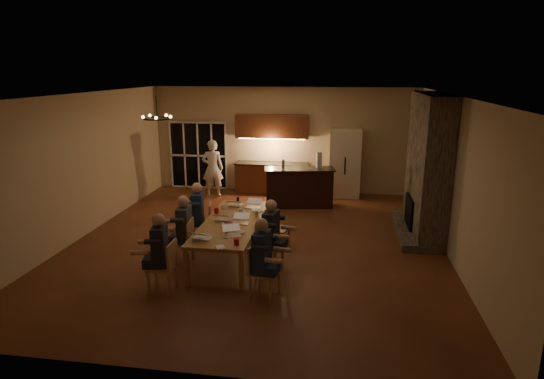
{
  "coord_description": "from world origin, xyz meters",
  "views": [
    {
      "loc": [
        1.73,
        -9.22,
        3.71
      ],
      "look_at": [
        0.29,
        0.3,
        1.15
      ],
      "focal_mm": 30.0,
      "sensor_mm": 36.0,
      "label": 1
    }
  ],
  "objects_px": {
    "chair_left_far": "(201,223)",
    "chandelier": "(157,118)",
    "can_right": "(256,214)",
    "person_right_mid": "(271,235)",
    "mug_front": "(222,225)",
    "mug_back": "(223,207)",
    "standing_person": "(213,168)",
    "can_cola": "(238,200)",
    "person_left_near": "(160,252)",
    "can_silver": "(226,230)",
    "redcup_near": "(236,242)",
    "mug_mid": "(241,211)",
    "chair_right_mid": "(270,247)",
    "bar_blender": "(319,160)",
    "laptop_b": "(232,230)",
    "person_left_far": "(198,214)",
    "chair_left_mid": "(181,241)",
    "chair_left_near": "(162,266)",
    "redcup_mid": "(216,211)",
    "dining_table": "(232,239)",
    "plate_far": "(258,210)",
    "laptop_c": "(223,215)",
    "laptop_f": "(253,203)",
    "chair_right_far": "(278,228)",
    "plate_near": "(240,232)",
    "refrigerator": "(345,164)",
    "plate_left": "(205,236)",
    "laptop_a": "(202,232)",
    "bar_island": "(299,187)",
    "chair_right_near": "(265,271)",
    "laptop_d": "(241,218)",
    "bar_bottle": "(283,164)",
    "person_left_mid": "(184,230)"
  },
  "relations": [
    {
      "from": "redcup_near",
      "to": "laptop_b",
      "type": "bearing_deg",
      "value": 113.64
    },
    {
      "from": "chair_right_far",
      "to": "plate_near",
      "type": "xyz_separation_m",
      "value": [
        -0.56,
        -1.18,
        0.31
      ]
    },
    {
      "from": "laptop_f",
      "to": "can_right",
      "type": "height_order",
      "value": "laptop_f"
    },
    {
      "from": "refrigerator",
      "to": "chair_right_far",
      "type": "xyz_separation_m",
      "value": [
        -1.4,
        -4.37,
        -0.55
      ]
    },
    {
      "from": "bar_island",
      "to": "chandelier",
      "type": "relative_size",
      "value": 3.24
    },
    {
      "from": "chair_right_mid",
      "to": "redcup_near",
      "type": "xyz_separation_m",
      "value": [
        -0.47,
        -0.75,
        0.37
      ]
    },
    {
      "from": "dining_table",
      "to": "laptop_c",
      "type": "bearing_deg",
      "value": 161.18
    },
    {
      "from": "chair_left_far",
      "to": "chandelier",
      "type": "bearing_deg",
      "value": -75.43
    },
    {
      "from": "chair_left_near",
      "to": "laptop_a",
      "type": "distance_m",
      "value": 0.93
    },
    {
      "from": "standing_person",
      "to": "can_silver",
      "type": "relative_size",
      "value": 14.29
    },
    {
      "from": "chair_left_near",
      "to": "chair_right_far",
      "type": "height_order",
      "value": "same"
    },
    {
      "from": "chair_right_mid",
      "to": "person_left_near",
      "type": "relative_size",
      "value": 0.64
    },
    {
      "from": "chair_left_near",
      "to": "bar_blender",
      "type": "xyz_separation_m",
      "value": [
        2.38,
        5.48,
        0.85
      ]
    },
    {
      "from": "redcup_near",
      "to": "mug_mid",
      "type": "bearing_deg",
      "value": 99.99
    },
    {
      "from": "chandelier",
      "to": "can_right",
      "type": "bearing_deg",
      "value": 1.83
    },
    {
      "from": "refrigerator",
      "to": "chair_left_far",
      "type": "height_order",
      "value": "refrigerator"
    },
    {
      "from": "chair_left_mid",
      "to": "can_right",
      "type": "relative_size",
      "value": 7.42
    },
    {
      "from": "person_left_near",
      "to": "mug_mid",
      "type": "xyz_separation_m",
      "value": [
        0.94,
        2.12,
        0.11
      ]
    },
    {
      "from": "redcup_mid",
      "to": "plate_far",
      "type": "height_order",
      "value": "redcup_mid"
    },
    {
      "from": "mug_mid",
      "to": "plate_far",
      "type": "relative_size",
      "value": 0.38
    },
    {
      "from": "chandelier",
      "to": "laptop_a",
      "type": "distance_m",
      "value": 2.61
    },
    {
      "from": "person_right_mid",
      "to": "laptop_c",
      "type": "xyz_separation_m",
      "value": [
        -1.06,
        0.56,
        0.17
      ]
    },
    {
      "from": "mug_mid",
      "to": "plate_left",
      "type": "distance_m",
      "value": 1.51
    },
    {
      "from": "mug_front",
      "to": "mug_back",
      "type": "bearing_deg",
      "value": 103.65
    },
    {
      "from": "person_left_near",
      "to": "can_silver",
      "type": "height_order",
      "value": "person_left_near"
    },
    {
      "from": "laptop_a",
      "to": "bar_blender",
      "type": "xyz_separation_m",
      "value": [
        1.84,
        4.86,
        0.43
      ]
    },
    {
      "from": "can_right",
      "to": "person_right_mid",
      "type": "bearing_deg",
      "value": -62.85
    },
    {
      "from": "refrigerator",
      "to": "chandelier",
      "type": "xyz_separation_m",
      "value": [
        -3.81,
        -4.66,
        1.75
      ]
    },
    {
      "from": "chair_right_mid",
      "to": "person_left_far",
      "type": "distance_m",
      "value": 2.03
    },
    {
      "from": "person_left_mid",
      "to": "standing_person",
      "type": "height_order",
      "value": "standing_person"
    },
    {
      "from": "chair_right_near",
      "to": "chair_right_far",
      "type": "height_order",
      "value": "same"
    },
    {
      "from": "redcup_mid",
      "to": "dining_table",
      "type": "bearing_deg",
      "value": -46.04
    },
    {
      "from": "chair_right_near",
      "to": "can_silver",
      "type": "distance_m",
      "value": 1.32
    },
    {
      "from": "redcup_near",
      "to": "bar_blender",
      "type": "height_order",
      "value": "bar_blender"
    },
    {
      "from": "redcup_near",
      "to": "chair_left_mid",
      "type": "bearing_deg",
      "value": 149.29
    },
    {
      "from": "laptop_b",
      "to": "mug_back",
      "type": "relative_size",
      "value": 3.2
    },
    {
      "from": "chair_left_mid",
      "to": "can_right",
      "type": "distance_m",
      "value": 1.63
    },
    {
      "from": "laptop_c",
      "to": "mug_front",
      "type": "distance_m",
      "value": 0.48
    },
    {
      "from": "plate_left",
      "to": "standing_person",
      "type": "bearing_deg",
      "value": 104.22
    },
    {
      "from": "redcup_near",
      "to": "chair_left_far",
      "type": "bearing_deg",
      "value": 122.99
    },
    {
      "from": "refrigerator",
      "to": "chair_left_far",
      "type": "relative_size",
      "value": 2.25
    },
    {
      "from": "refrigerator",
      "to": "chair_right_mid",
      "type": "xyz_separation_m",
      "value": [
        -1.41,
        -5.43,
        -0.55
      ]
    },
    {
      "from": "bar_blender",
      "to": "chair_left_mid",
      "type": "bearing_deg",
      "value": -139.73
    },
    {
      "from": "mug_front",
      "to": "mug_mid",
      "type": "xyz_separation_m",
      "value": [
        0.16,
        0.94,
        0.0
      ]
    },
    {
      "from": "laptop_f",
      "to": "bar_bottle",
      "type": "height_order",
      "value": "bar_bottle"
    },
    {
      "from": "laptop_c",
      "to": "can_silver",
      "type": "xyz_separation_m",
      "value": [
        0.24,
        -0.71,
        -0.05
      ]
    },
    {
      "from": "laptop_c",
      "to": "laptop_d",
      "type": "height_order",
      "value": "same"
    },
    {
      "from": "standing_person",
      "to": "can_cola",
      "type": "distance_m",
      "value": 3.31
    },
    {
      "from": "chair_right_mid",
      "to": "laptop_d",
      "type": "height_order",
      "value": "laptop_d"
    },
    {
      "from": "chair_left_near",
      "to": "chair_right_near",
      "type": "bearing_deg",
      "value": 91.52
    }
  ]
}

